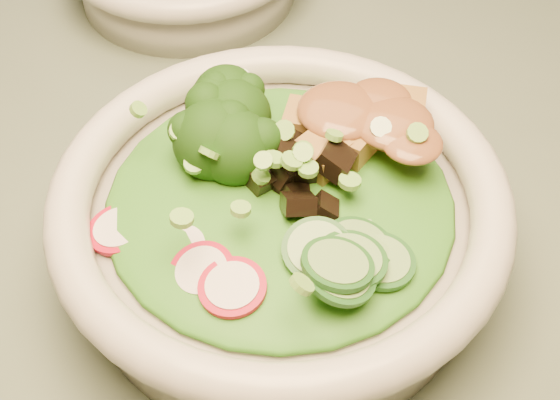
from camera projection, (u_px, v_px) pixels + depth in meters
The scene contains 10 objects.
dining_table at pixel (283, 252), 0.71m from camera, with size 1.20×0.80×0.75m.
salad_bowl at pixel (280, 221), 0.53m from camera, with size 0.31×0.31×0.08m.
lettuce_bed at pixel (280, 199), 0.51m from camera, with size 0.23×0.23×0.03m, color #1C6415.
broccoli_florets at pixel (208, 125), 0.53m from camera, with size 0.09×0.08×0.05m, color black, non-canonical shape.
radish_slices at pixel (191, 258), 0.47m from camera, with size 0.12×0.05×0.02m, color #A50C23, non-canonical shape.
cucumber_slices at pixel (361, 253), 0.46m from camera, with size 0.08×0.08×0.04m, color #77A75C, non-canonical shape.
mushroom_heap at pixel (296, 171), 0.50m from camera, with size 0.08×0.08×0.05m, color black, non-canonical shape.
tofu_cubes at pixel (360, 134), 0.53m from camera, with size 0.10×0.07×0.04m, color olive, non-canonical shape.
peanut_sauce at pixel (362, 118), 0.52m from camera, with size 0.08×0.06×0.02m, color brown.
scallion_garnish at pixel (280, 169), 0.49m from camera, with size 0.22×0.22×0.03m, color #6BA93B, non-canonical shape.
Camera 1 is at (0.22, -0.38, 1.20)m, focal length 50.00 mm.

